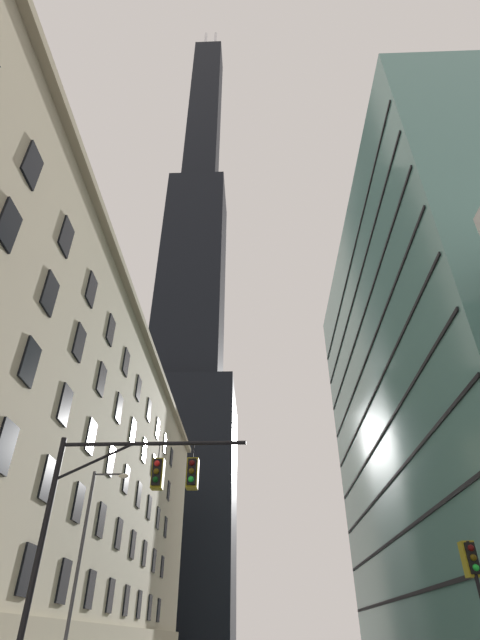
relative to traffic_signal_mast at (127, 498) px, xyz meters
name	(u,v)px	position (x,y,z in m)	size (l,w,h in m)	color
station_building	(38,467)	(-14.20, 22.98, 8.26)	(16.12, 67.96, 27.09)	#BCAF93
dark_skyscraper	(190,323)	(-11.98, 83.58, 64.23)	(23.84, 23.84, 226.51)	black
glass_office_midrise	(455,388)	(23.53, 24.54, 15.89)	(16.12, 41.56, 42.31)	slate
traffic_signal_mast	(127,498)	(0.00, 0.00, 0.00)	(6.89, 0.63, 7.26)	black
traffic_light_near_right	(473,567)	(11.28, 0.42, -2.09)	(0.40, 0.63, 3.78)	black
street_lamppost	(87,545)	(-4.26, 9.37, 0.02)	(2.02, 0.32, 8.84)	#47474C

